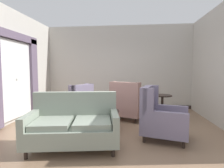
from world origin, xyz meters
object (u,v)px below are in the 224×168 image
armchair_far_left (160,117)px  side_table (162,105)px  porcelain_vase (105,105)px  armchair_near_sideboard (77,105)px  coffee_table (103,115)px  settee (74,125)px  armchair_foreground_right (128,104)px

armchair_far_left → side_table: bearing=4.3°
porcelain_vase → armchair_near_sideboard: 1.12m
coffee_table → armchair_far_left: bearing=-18.7°
side_table → settee: bearing=-132.9°
porcelain_vase → armchair_far_left: bearing=-21.4°
armchair_foreground_right → armchair_far_left: bearing=138.6°
coffee_table → porcelain_vase: bearing=43.9°
armchair_near_sideboard → side_table: bearing=125.1°
coffee_table → armchair_far_left: armchair_far_left is taller
settee → armchair_foreground_right: size_ratio=1.57×
settee → side_table: 2.81m
settee → armchair_far_left: (1.62, 0.58, 0.04)m
porcelain_vase → armchair_near_sideboard: armchair_near_sideboard is taller
settee → armchair_near_sideboard: 1.76m
porcelain_vase → armchair_far_left: 1.29m
porcelain_vase → coffee_table: bearing=-136.1°
settee → armchair_foreground_right: armchair_foreground_right is taller
coffee_table → porcelain_vase: (0.05, 0.05, 0.22)m
settee → armchair_far_left: size_ratio=1.60×
side_table → armchair_near_sideboard: bearing=-171.2°
porcelain_vase → side_table: size_ratio=0.42×
side_table → armchair_far_left: bearing=-101.1°
armchair_foreground_right → side_table: size_ratio=1.56×
coffee_table → side_table: 1.87m
coffee_table → armchair_foreground_right: 1.09m
side_table → coffee_table: bearing=-145.3°
armchair_foreground_right → side_table: 0.98m
coffee_table → armchair_foreground_right: bearing=59.2°
armchair_near_sideboard → armchair_foreground_right: 1.43m
settee → armchair_foreground_right: 2.15m
armchair_foreground_right → armchair_near_sideboard: bearing=31.6°
armchair_far_left → armchair_near_sideboard: armchair_far_left is taller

